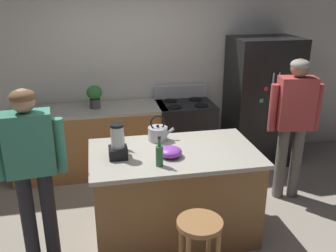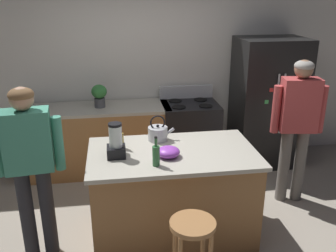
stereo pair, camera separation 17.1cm
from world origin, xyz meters
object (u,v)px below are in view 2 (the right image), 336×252
Objects in this scene: person_by_sink_right at (298,119)px; bar_stool at (192,239)px; refrigerator at (267,103)px; potted_plant at (99,94)px; blender_appliance at (116,143)px; person_by_island_left at (30,159)px; bottle_vinegar at (121,140)px; mixing_bowl at (168,152)px; tea_kettle at (158,133)px; stove_range at (189,134)px; bottle_olive_oil at (156,155)px; kitchen_island at (172,193)px.

bar_stool is at bearing -138.38° from person_by_sink_right.
potted_plant is at bearing 178.74° from refrigerator.
refrigerator reaches higher than blender_appliance.
person_by_island_left is 2.32× the size of bar_stool.
person_by_island_left is 2.82m from person_by_sink_right.
bottle_vinegar is at bearing -80.60° from potted_plant.
mixing_bowl reaches higher than bar_stool.
blender_appliance is (-0.55, 0.82, 0.51)m from bar_stool.
tea_kettle is (0.61, -1.24, -0.09)m from potted_plant.
refrigerator is 8.34× the size of mixing_bowl.
potted_plant is at bearing 116.29° from tea_kettle.
stove_range is 0.65× the size of person_by_sink_right.
potted_plant is 1.42m from bottle_vinegar.
bottle_vinegar reaches higher than mixing_bowl.
person_by_island_left is 4.99× the size of blender_appliance.
mixing_bowl is 0.42m from tea_kettle.
mixing_bowl is at bearing -108.36° from stove_range.
potted_plant is 1.39m from tea_kettle.
bottle_olive_oil reaches higher than bar_stool.
person_by_sink_right is 1.59m from tea_kettle.
kitchen_island reaches higher than bar_stool.
bar_stool is at bearing -56.11° from blender_appliance.
mixing_bowl is at bearing -160.24° from person_by_sink_right.
bar_stool is 2.35× the size of potted_plant.
bar_stool is 0.78m from bottle_olive_oil.
potted_plant is 1.60m from blender_appliance.
person_by_sink_right is at bearing -26.73° from potted_plant.
bottle_olive_oil is at bearing -7.10° from person_by_island_left.
stove_range is 1.55× the size of bar_stool.
person_by_island_left is at bearing -168.07° from person_by_sink_right.
stove_range is 1.76m from bottle_vinegar.
refrigerator is at bearing 84.71° from person_by_sink_right.
kitchen_island is 0.52m from mixing_bowl.
person_by_sink_right reaches higher than stove_range.
tea_kettle is at bearing 108.59° from kitchen_island.
mixing_bowl is (0.43, -0.26, -0.04)m from bottle_vinegar.
bottle_vinegar reaches higher than kitchen_island.
kitchen_island is at bearing 91.24° from bar_stool.
refrigerator is at bearing 45.07° from bottle_olive_oil.
potted_plant is (-0.72, 1.55, 0.63)m from kitchen_island.
bottle_olive_oil is at bearing -124.73° from kitchen_island.
person_by_sink_right is 5.59× the size of potted_plant.
kitchen_island is 0.91× the size of refrigerator.
potted_plant is at bearing 178.78° from stove_range.
tea_kettle is (-1.68, -1.19, 0.11)m from refrigerator.
tea_kettle is (-1.59, -0.14, -0.02)m from person_by_sink_right.
person_by_island_left is 5.93× the size of tea_kettle.
kitchen_island is 5.85× the size of tea_kettle.
person_by_island_left is 7.68× the size of mixing_bowl.
stove_range is at bearing 56.82° from blender_appliance.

